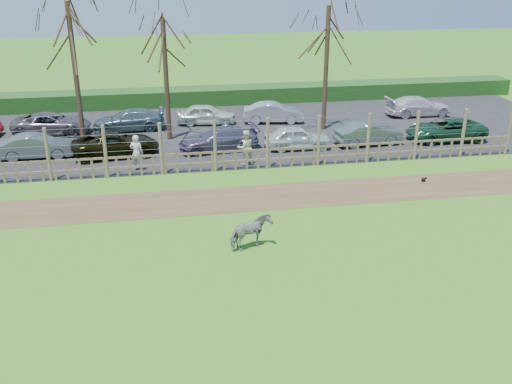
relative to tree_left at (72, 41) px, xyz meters
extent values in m
plane|color=olive|center=(6.50, -12.50, -5.62)|extent=(120.00, 120.00, 0.00)
cube|color=brown|center=(6.50, -8.00, -5.61)|extent=(34.00, 2.80, 0.01)
cube|color=#232326|center=(6.50, 2.00, -5.60)|extent=(44.00, 13.00, 0.04)
cube|color=#1E4716|center=(6.50, 9.00, -5.07)|extent=(46.00, 2.00, 1.10)
cube|color=brown|center=(6.50, -4.50, -5.17)|extent=(30.00, 0.06, 0.10)
cube|color=brown|center=(6.50, -4.50, -4.67)|extent=(30.00, 0.06, 0.10)
cylinder|color=brown|center=(-1.00, -4.50, -4.37)|extent=(0.16, 0.16, 2.50)
cylinder|color=brown|center=(1.50, -4.50, -4.37)|extent=(0.16, 0.16, 2.50)
cylinder|color=brown|center=(4.00, -4.50, -4.37)|extent=(0.16, 0.16, 2.50)
cylinder|color=brown|center=(6.50, -4.50, -4.37)|extent=(0.16, 0.16, 2.50)
cylinder|color=brown|center=(9.00, -4.50, -4.37)|extent=(0.16, 0.16, 2.50)
cylinder|color=brown|center=(11.50, -4.50, -4.37)|extent=(0.16, 0.16, 2.50)
cylinder|color=brown|center=(14.00, -4.50, -4.37)|extent=(0.16, 0.16, 2.50)
cylinder|color=brown|center=(16.50, -4.50, -4.37)|extent=(0.16, 0.16, 2.50)
cylinder|color=brown|center=(19.00, -4.50, -4.37)|extent=(0.16, 0.16, 2.50)
cylinder|color=brown|center=(21.50, -4.50, -4.37)|extent=(0.16, 0.16, 2.50)
cylinder|color=gray|center=(6.50, -4.50, -4.37)|extent=(30.00, 0.02, 0.02)
cylinder|color=gray|center=(6.50, -4.50, -3.97)|extent=(30.00, 0.02, 0.02)
cylinder|color=gray|center=(6.50, -4.50, -3.57)|extent=(30.00, 0.02, 0.02)
cylinder|color=gray|center=(6.50, -4.50, -3.22)|extent=(30.00, 0.02, 0.02)
cylinder|color=#3D2B1E|center=(0.00, 0.00, -1.87)|extent=(0.26, 0.26, 7.50)
cylinder|color=#3D2B1E|center=(4.50, 1.00, -2.37)|extent=(0.26, 0.26, 6.50)
cylinder|color=#3D2B1E|center=(13.50, 1.50, -2.12)|extent=(0.26, 0.26, 7.00)
imported|color=gray|center=(6.90, -12.45, -4.99)|extent=(1.62, 1.23, 1.25)
imported|color=silver|center=(2.85, -3.79, -4.71)|extent=(0.73, 0.59, 1.72)
imported|color=beige|center=(8.02, -3.90, -4.71)|extent=(0.95, 0.80, 1.72)
sphere|color=black|center=(15.64, -7.44, -5.52)|extent=(0.19, 0.19, 0.19)
sphere|color=black|center=(15.75, -7.44, -5.45)|extent=(0.10, 0.10, 0.10)
imported|color=slate|center=(-2.15, -1.11, -4.98)|extent=(3.68, 1.38, 1.20)
imported|color=black|center=(1.75, -1.45, -4.98)|extent=(4.53, 2.51, 1.20)
imported|color=#5A5371|center=(6.99, -1.44, -4.98)|extent=(4.30, 2.14, 1.20)
imported|color=silver|center=(11.10, -1.87, -4.98)|extent=(3.57, 1.53, 1.20)
imported|color=slate|center=(15.06, -1.82, -4.98)|extent=(3.74, 1.58, 1.20)
imported|color=#1D4D2C|center=(19.52, -1.79, -4.98)|extent=(4.38, 2.12, 1.20)
imported|color=#60545D|center=(-2.09, 3.18, -4.98)|extent=(4.41, 2.20, 1.20)
imported|color=#4E656E|center=(2.23, 3.19, -4.98)|extent=(4.17, 1.77, 1.20)
imported|color=silver|center=(6.80, 3.75, -4.98)|extent=(3.67, 1.85, 1.20)
imported|color=#AEB0B2|center=(10.89, 3.44, -4.98)|extent=(3.78, 1.75, 1.20)
imported|color=white|center=(20.33, 3.51, -4.98)|extent=(4.15, 1.73, 1.20)
camera|label=1|loc=(4.10, -29.87, 3.81)|focal=40.00mm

